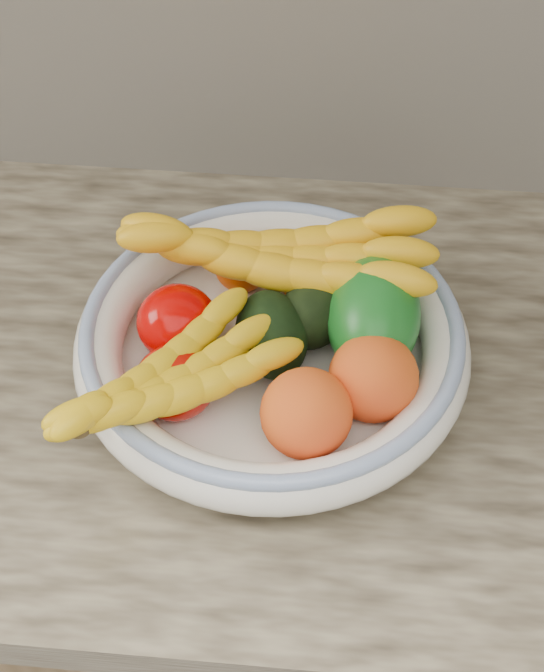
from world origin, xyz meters
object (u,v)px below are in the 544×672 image
at_px(banana_bunch_back, 276,262).
at_px(banana_bunch_front, 169,386).
at_px(green_mango, 373,315).
at_px(fruit_bowl, 272,344).

bearing_deg(banana_bunch_back, banana_bunch_front, -116.55).
bearing_deg(green_mango, banana_bunch_front, -149.83).
xyz_separation_m(green_mango, banana_bunch_front, (-0.18, -0.11, 0.01)).
xyz_separation_m(fruit_bowl, banana_bunch_back, (-0.00, 0.07, 0.04)).
height_order(fruit_bowl, green_mango, green_mango).
relative_size(fruit_bowl, green_mango, 2.78).
relative_size(green_mango, banana_bunch_back, 0.42).
relative_size(green_mango, banana_bunch_front, 0.54).
relative_size(banana_bunch_back, banana_bunch_front, 1.29).
bearing_deg(banana_bunch_front, banana_bunch_back, 19.25).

